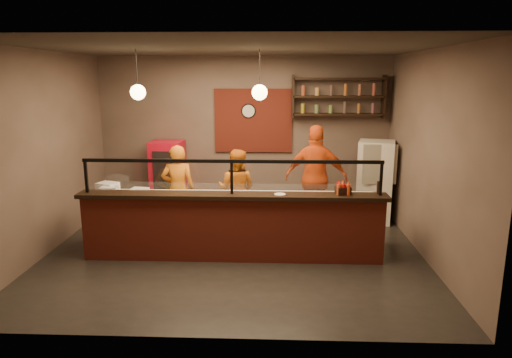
{
  "coord_description": "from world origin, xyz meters",
  "views": [
    {
      "loc": [
        0.63,
        -6.95,
        2.79
      ],
      "look_at": [
        0.34,
        0.3,
        1.16
      ],
      "focal_mm": 32.0,
      "sensor_mm": 36.0,
      "label": 1
    }
  ],
  "objects_px": {
    "cook_mid": "(236,189)",
    "wall_clock": "(249,111)",
    "cook_right": "(316,177)",
    "red_cooler": "(168,177)",
    "condiment_caddy": "(343,190)",
    "cook_left": "(178,190)",
    "fridge": "(375,181)",
    "pepper_mill": "(378,188)",
    "pizza_dough": "(230,196)"
  },
  "relations": [
    {
      "from": "cook_left",
      "to": "pepper_mill",
      "type": "height_order",
      "value": "cook_left"
    },
    {
      "from": "red_cooler",
      "to": "fridge",
      "type": "bearing_deg",
      "value": -3.36
    },
    {
      "from": "fridge",
      "to": "red_cooler",
      "type": "bearing_deg",
      "value": -170.48
    },
    {
      "from": "cook_right",
      "to": "fridge",
      "type": "height_order",
      "value": "cook_right"
    },
    {
      "from": "cook_right",
      "to": "red_cooler",
      "type": "bearing_deg",
      "value": -5.77
    },
    {
      "from": "cook_right",
      "to": "fridge",
      "type": "relative_size",
      "value": 1.22
    },
    {
      "from": "fridge",
      "to": "red_cooler",
      "type": "xyz_separation_m",
      "value": [
        -4.15,
        0.37,
        -0.04
      ]
    },
    {
      "from": "red_cooler",
      "to": "condiment_caddy",
      "type": "bearing_deg",
      "value": -35.04
    },
    {
      "from": "cook_mid",
      "to": "fridge",
      "type": "height_order",
      "value": "fridge"
    },
    {
      "from": "cook_right",
      "to": "red_cooler",
      "type": "relative_size",
      "value": 1.28
    },
    {
      "from": "pepper_mill",
      "to": "fridge",
      "type": "bearing_deg",
      "value": 78.75
    },
    {
      "from": "cook_right",
      "to": "condiment_caddy",
      "type": "height_order",
      "value": "cook_right"
    },
    {
      "from": "fridge",
      "to": "wall_clock",
      "type": "bearing_deg",
      "value": 179.39
    },
    {
      "from": "cook_right",
      "to": "cook_left",
      "type": "bearing_deg",
      "value": 19.38
    },
    {
      "from": "cook_right",
      "to": "pizza_dough",
      "type": "relative_size",
      "value": 3.45
    },
    {
      "from": "red_cooler",
      "to": "pepper_mill",
      "type": "distance_m",
      "value": 4.46
    },
    {
      "from": "condiment_caddy",
      "to": "pepper_mill",
      "type": "xyz_separation_m",
      "value": [
        0.53,
        0.03,
        0.04
      ]
    },
    {
      "from": "wall_clock",
      "to": "pizza_dough",
      "type": "relative_size",
      "value": 0.53
    },
    {
      "from": "cook_right",
      "to": "pepper_mill",
      "type": "xyz_separation_m",
      "value": [
        0.79,
        -1.55,
        0.19
      ]
    },
    {
      "from": "cook_left",
      "to": "cook_mid",
      "type": "height_order",
      "value": "cook_left"
    },
    {
      "from": "fridge",
      "to": "pepper_mill",
      "type": "xyz_separation_m",
      "value": [
        -0.4,
        -2.01,
        0.36
      ]
    },
    {
      "from": "pepper_mill",
      "to": "red_cooler",
      "type": "bearing_deg",
      "value": 147.56
    },
    {
      "from": "wall_clock",
      "to": "pepper_mill",
      "type": "height_order",
      "value": "wall_clock"
    },
    {
      "from": "fridge",
      "to": "pepper_mill",
      "type": "distance_m",
      "value": 2.08
    },
    {
      "from": "condiment_caddy",
      "to": "cook_left",
      "type": "bearing_deg",
      "value": 157.11
    },
    {
      "from": "fridge",
      "to": "pepper_mill",
      "type": "bearing_deg",
      "value": -86.61
    },
    {
      "from": "wall_clock",
      "to": "red_cooler",
      "type": "height_order",
      "value": "wall_clock"
    },
    {
      "from": "cook_left",
      "to": "red_cooler",
      "type": "relative_size",
      "value": 1.07
    },
    {
      "from": "red_cooler",
      "to": "pizza_dough",
      "type": "xyz_separation_m",
      "value": [
        1.47,
        -2.02,
        0.15
      ]
    },
    {
      "from": "fridge",
      "to": "condiment_caddy",
      "type": "height_order",
      "value": "fridge"
    },
    {
      "from": "red_cooler",
      "to": "condiment_caddy",
      "type": "height_order",
      "value": "red_cooler"
    },
    {
      "from": "pizza_dough",
      "to": "pepper_mill",
      "type": "bearing_deg",
      "value": -9.01
    },
    {
      "from": "fridge",
      "to": "pizza_dough",
      "type": "height_order",
      "value": "fridge"
    },
    {
      "from": "wall_clock",
      "to": "cook_right",
      "type": "height_order",
      "value": "wall_clock"
    },
    {
      "from": "condiment_caddy",
      "to": "pepper_mill",
      "type": "bearing_deg",
      "value": 2.95
    },
    {
      "from": "wall_clock",
      "to": "cook_left",
      "type": "relative_size",
      "value": 0.19
    },
    {
      "from": "cook_mid",
      "to": "fridge",
      "type": "bearing_deg",
      "value": -153.97
    },
    {
      "from": "pepper_mill",
      "to": "wall_clock",
      "type": "bearing_deg",
      "value": 127.96
    },
    {
      "from": "cook_mid",
      "to": "cook_right",
      "type": "distance_m",
      "value": 1.49
    },
    {
      "from": "cook_right",
      "to": "wall_clock",
      "type": "bearing_deg",
      "value": -31.11
    },
    {
      "from": "cook_left",
      "to": "cook_right",
      "type": "xyz_separation_m",
      "value": [
        2.49,
        0.41,
        0.16
      ]
    },
    {
      "from": "red_cooler",
      "to": "pepper_mill",
      "type": "height_order",
      "value": "red_cooler"
    },
    {
      "from": "red_cooler",
      "to": "cook_right",
      "type": "bearing_deg",
      "value": -14.01
    },
    {
      "from": "wall_clock",
      "to": "fridge",
      "type": "relative_size",
      "value": 0.19
    },
    {
      "from": "wall_clock",
      "to": "pepper_mill",
      "type": "xyz_separation_m",
      "value": [
        2.1,
        -2.69,
        -0.94
      ]
    },
    {
      "from": "fridge",
      "to": "cook_right",
      "type": "bearing_deg",
      "value": -143.98
    },
    {
      "from": "cook_left",
      "to": "cook_right",
      "type": "bearing_deg",
      "value": -177.51
    },
    {
      "from": "cook_mid",
      "to": "fridge",
      "type": "relative_size",
      "value": 0.95
    },
    {
      "from": "cook_mid",
      "to": "wall_clock",
      "type": "bearing_deg",
      "value": -83.22
    },
    {
      "from": "wall_clock",
      "to": "red_cooler",
      "type": "bearing_deg",
      "value": -169.34
    }
  ]
}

